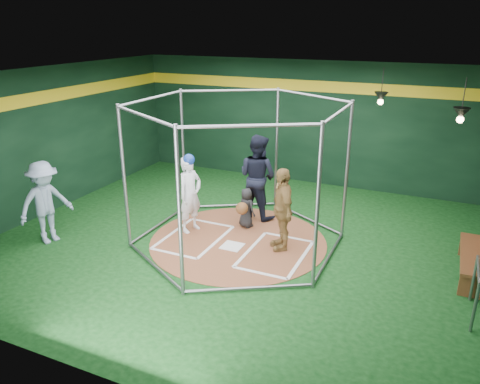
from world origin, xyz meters
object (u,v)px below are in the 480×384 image
at_px(visitor_leopard, 282,209).
at_px(dugout_bench, 479,250).
at_px(batter_figure, 190,193).
at_px(umpire, 258,176).

bearing_deg(visitor_leopard, dugout_bench, 61.65).
bearing_deg(batter_figure, umpire, 52.83).
relative_size(batter_figure, visitor_leopard, 1.03).
distance_m(visitor_leopard, dugout_bench, 3.72).
bearing_deg(umpire, batter_figure, 67.98).
relative_size(visitor_leopard, umpire, 0.86).
relative_size(batter_figure, umpire, 0.89).
relative_size(umpire, dugout_bench, 1.11).
relative_size(batter_figure, dugout_bench, 0.98).
height_order(visitor_leopard, umpire, umpire).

